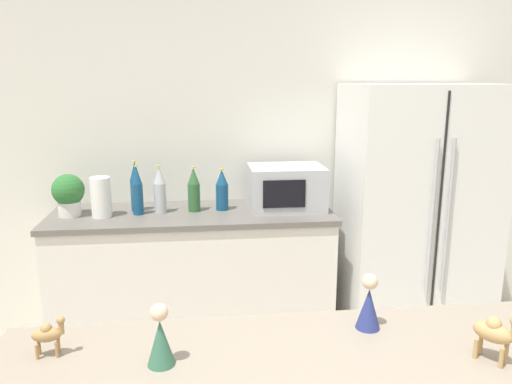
% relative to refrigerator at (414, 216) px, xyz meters
% --- Properties ---
extents(wall_back, '(8.00, 0.06, 2.55)m').
position_rel_refrigerator_xyz_m(wall_back, '(-1.17, 0.38, 0.42)').
color(wall_back, silver).
rests_on(wall_back, ground_plane).
extents(back_counter, '(1.79, 0.63, 0.92)m').
position_rel_refrigerator_xyz_m(back_counter, '(-1.47, 0.05, -0.40)').
color(back_counter, silver).
rests_on(back_counter, ground_plane).
extents(refrigerator, '(0.93, 0.69, 1.72)m').
position_rel_refrigerator_xyz_m(refrigerator, '(0.00, 0.00, 0.00)').
color(refrigerator, white).
rests_on(refrigerator, ground_plane).
extents(potted_plant, '(0.20, 0.20, 0.26)m').
position_rel_refrigerator_xyz_m(potted_plant, '(-2.22, 0.05, 0.20)').
color(potted_plant, silver).
rests_on(potted_plant, back_counter).
extents(paper_towel_roll, '(0.12, 0.12, 0.25)m').
position_rel_refrigerator_xyz_m(paper_towel_roll, '(-2.02, 0.00, 0.18)').
color(paper_towel_roll, white).
rests_on(paper_towel_roll, back_counter).
extents(microwave, '(0.48, 0.37, 0.28)m').
position_rel_refrigerator_xyz_m(microwave, '(-0.86, 0.07, 0.20)').
color(microwave, '#B2B5BA').
rests_on(microwave, back_counter).
extents(back_bottle_0, '(0.08, 0.08, 0.30)m').
position_rel_refrigerator_xyz_m(back_bottle_0, '(-1.67, 0.05, 0.20)').
color(back_bottle_0, '#B2B7BC').
rests_on(back_bottle_0, back_counter).
extents(back_bottle_1, '(0.08, 0.08, 0.29)m').
position_rel_refrigerator_xyz_m(back_bottle_1, '(-1.45, 0.07, 0.20)').
color(back_bottle_1, '#2D6033').
rests_on(back_bottle_1, back_counter).
extents(back_bottle_2, '(0.08, 0.08, 0.27)m').
position_rel_refrigerator_xyz_m(back_bottle_2, '(-1.27, 0.08, 0.19)').
color(back_bottle_2, navy).
rests_on(back_bottle_2, back_counter).
extents(back_bottle_3, '(0.07, 0.07, 0.31)m').
position_rel_refrigerator_xyz_m(back_bottle_3, '(-1.80, 0.03, 0.21)').
color(back_bottle_3, navy).
rests_on(back_bottle_3, back_counter).
extents(back_bottle_4, '(0.07, 0.07, 0.33)m').
position_rel_refrigerator_xyz_m(back_bottle_4, '(-1.82, 0.12, 0.22)').
color(back_bottle_4, navy).
rests_on(back_bottle_4, back_counter).
extents(camel_figurine, '(0.09, 0.05, 0.11)m').
position_rel_refrigerator_xyz_m(camel_figurine, '(-1.83, -1.77, 0.22)').
color(camel_figurine, '#A87F4C').
rests_on(camel_figurine, bar_counter).
extents(camel_figurine_second, '(0.11, 0.11, 0.15)m').
position_rel_refrigerator_xyz_m(camel_figurine_second, '(-0.65, -1.94, 0.25)').
color(camel_figurine_second, tan).
rests_on(camel_figurine_second, bar_counter).
extents(wise_man_figurine_crimson, '(0.07, 0.07, 0.17)m').
position_rel_refrigerator_xyz_m(wise_man_figurine_crimson, '(-1.53, -1.85, 0.23)').
color(wise_man_figurine_crimson, '#33664C').
rests_on(wise_man_figurine_crimson, bar_counter).
extents(wise_man_figurine_purple, '(0.07, 0.07, 0.17)m').
position_rel_refrigerator_xyz_m(wise_man_figurine_purple, '(-0.92, -1.72, 0.23)').
color(wise_man_figurine_purple, navy).
rests_on(wise_man_figurine_purple, bar_counter).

